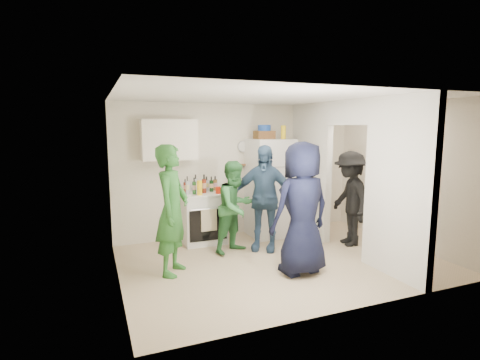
# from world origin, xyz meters

# --- Properties ---
(floor) EXTENTS (4.80, 4.80, 0.00)m
(floor) POSITION_xyz_m (0.00, 0.00, 0.00)
(floor) COLOR tan
(floor) RESTS_ON ground
(wall_back) EXTENTS (4.80, 0.00, 4.80)m
(wall_back) POSITION_xyz_m (0.00, 1.70, 1.25)
(wall_back) COLOR silver
(wall_back) RESTS_ON floor
(wall_front) EXTENTS (4.80, 0.00, 4.80)m
(wall_front) POSITION_xyz_m (0.00, -1.70, 1.25)
(wall_front) COLOR silver
(wall_front) RESTS_ON floor
(wall_left) EXTENTS (0.00, 3.40, 3.40)m
(wall_left) POSITION_xyz_m (-2.40, 0.00, 1.25)
(wall_left) COLOR silver
(wall_left) RESTS_ON floor
(wall_right) EXTENTS (0.00, 3.40, 3.40)m
(wall_right) POSITION_xyz_m (2.40, 0.00, 1.25)
(wall_right) COLOR silver
(wall_right) RESTS_ON floor
(ceiling) EXTENTS (4.80, 4.80, 0.00)m
(ceiling) POSITION_xyz_m (0.00, 0.00, 2.50)
(ceiling) COLOR white
(ceiling) RESTS_ON wall_back
(partition_pier_back) EXTENTS (0.12, 1.20, 2.50)m
(partition_pier_back) POSITION_xyz_m (1.20, 1.10, 1.25)
(partition_pier_back) COLOR silver
(partition_pier_back) RESTS_ON floor
(partition_pier_front) EXTENTS (0.12, 1.20, 2.50)m
(partition_pier_front) POSITION_xyz_m (1.20, -1.10, 1.25)
(partition_pier_front) COLOR silver
(partition_pier_front) RESTS_ON floor
(partition_header) EXTENTS (0.12, 1.00, 0.40)m
(partition_header) POSITION_xyz_m (1.20, 0.00, 2.30)
(partition_header) COLOR silver
(partition_header) RESTS_ON partition_pier_back
(stove) EXTENTS (0.77, 0.64, 0.91)m
(stove) POSITION_xyz_m (-0.85, 1.37, 0.46)
(stove) COLOR white
(stove) RESTS_ON floor
(upper_cabinet) EXTENTS (0.95, 0.34, 0.70)m
(upper_cabinet) POSITION_xyz_m (-1.40, 1.52, 1.85)
(upper_cabinet) COLOR silver
(upper_cabinet) RESTS_ON wall_back
(fridge) EXTENTS (0.76, 0.74, 1.85)m
(fridge) POSITION_xyz_m (0.46, 1.34, 0.92)
(fridge) COLOR silver
(fridge) RESTS_ON floor
(wicker_basket) EXTENTS (0.35, 0.25, 0.15)m
(wicker_basket) POSITION_xyz_m (0.36, 1.39, 1.92)
(wicker_basket) COLOR brown
(wicker_basket) RESTS_ON fridge
(blue_bowl) EXTENTS (0.24, 0.24, 0.11)m
(blue_bowl) POSITION_xyz_m (0.36, 1.39, 2.05)
(blue_bowl) COLOR #163E9D
(blue_bowl) RESTS_ON wicker_basket
(yellow_cup_stack_top) EXTENTS (0.09, 0.09, 0.25)m
(yellow_cup_stack_top) POSITION_xyz_m (0.68, 1.24, 1.97)
(yellow_cup_stack_top) COLOR yellow
(yellow_cup_stack_top) RESTS_ON fridge
(wall_clock) EXTENTS (0.22, 0.02, 0.22)m
(wall_clock) POSITION_xyz_m (0.05, 1.68, 1.70)
(wall_clock) COLOR white
(wall_clock) RESTS_ON wall_back
(spice_shelf) EXTENTS (0.35, 0.08, 0.03)m
(spice_shelf) POSITION_xyz_m (0.00, 1.65, 1.35)
(spice_shelf) COLOR olive
(spice_shelf) RESTS_ON wall_back
(nook_window) EXTENTS (0.03, 0.70, 0.80)m
(nook_window) POSITION_xyz_m (2.38, 0.20, 1.65)
(nook_window) COLOR black
(nook_window) RESTS_ON wall_right
(nook_window_frame) EXTENTS (0.04, 0.76, 0.86)m
(nook_window_frame) POSITION_xyz_m (2.36, 0.20, 1.65)
(nook_window_frame) COLOR white
(nook_window_frame) RESTS_ON wall_right
(nook_valance) EXTENTS (0.04, 0.82, 0.18)m
(nook_valance) POSITION_xyz_m (2.34, 0.20, 2.00)
(nook_valance) COLOR white
(nook_valance) RESTS_ON wall_right
(yellow_cup_stack_stove) EXTENTS (0.09, 0.09, 0.25)m
(yellow_cup_stack_stove) POSITION_xyz_m (-0.97, 1.15, 1.04)
(yellow_cup_stack_stove) COLOR yellow
(yellow_cup_stack_stove) RESTS_ON stove
(red_cup) EXTENTS (0.09, 0.09, 0.12)m
(red_cup) POSITION_xyz_m (-0.63, 1.17, 0.97)
(red_cup) COLOR red
(red_cup) RESTS_ON stove
(person_green_left) EXTENTS (0.72, 0.80, 1.84)m
(person_green_left) POSITION_xyz_m (-1.65, 0.15, 0.92)
(person_green_left) COLOR #30762F
(person_green_left) RESTS_ON floor
(person_green_center) EXTENTS (0.91, 0.83, 1.52)m
(person_green_center) POSITION_xyz_m (-0.50, 0.68, 0.76)
(person_green_center) COLOR #357837
(person_green_center) RESTS_ON floor
(person_denim) EXTENTS (1.10, 0.97, 1.78)m
(person_denim) POSITION_xyz_m (-0.02, 0.61, 0.89)
(person_denim) COLOR #365677
(person_denim) RESTS_ON floor
(person_navy) EXTENTS (0.98, 0.69, 1.88)m
(person_navy) POSITION_xyz_m (0.04, -0.52, 0.94)
(person_navy) COLOR black
(person_navy) RESTS_ON floor
(person_nook) EXTENTS (0.84, 1.18, 1.66)m
(person_nook) POSITION_xyz_m (1.51, 0.30, 0.83)
(person_nook) COLOR black
(person_nook) RESTS_ON floor
(bottle_a) EXTENTS (0.06, 0.06, 0.24)m
(bottle_a) POSITION_xyz_m (-1.14, 1.50, 1.03)
(bottle_a) COLOR maroon
(bottle_a) RESTS_ON stove
(bottle_b) EXTENTS (0.07, 0.07, 0.29)m
(bottle_b) POSITION_xyz_m (-1.03, 1.27, 1.06)
(bottle_b) COLOR #1B531D
(bottle_b) RESTS_ON stove
(bottle_c) EXTENTS (0.07, 0.07, 0.31)m
(bottle_c) POSITION_xyz_m (-0.94, 1.50, 1.07)
(bottle_c) COLOR #ACB5BA
(bottle_c) RESTS_ON stove
(bottle_d) EXTENTS (0.08, 0.08, 0.33)m
(bottle_d) POSITION_xyz_m (-0.84, 1.32, 1.08)
(bottle_d) COLOR maroon
(bottle_d) RESTS_ON stove
(bottle_e) EXTENTS (0.07, 0.07, 0.26)m
(bottle_e) POSITION_xyz_m (-0.73, 1.53, 1.04)
(bottle_e) COLOR #B0B5C3
(bottle_e) RESTS_ON stove
(bottle_f) EXTENTS (0.07, 0.07, 0.27)m
(bottle_f) POSITION_xyz_m (-0.68, 1.39, 1.05)
(bottle_f) COLOR #123417
(bottle_f) RESTS_ON stove
(bottle_g) EXTENTS (0.08, 0.08, 0.26)m
(bottle_g) POSITION_xyz_m (-0.57, 1.51, 1.05)
(bottle_g) COLOR olive
(bottle_g) RESTS_ON stove
(bottle_h) EXTENTS (0.06, 0.06, 0.32)m
(bottle_h) POSITION_xyz_m (-1.16, 1.26, 1.07)
(bottle_h) COLOR #A8AAB5
(bottle_h) RESTS_ON stove
(bottle_i) EXTENTS (0.06, 0.06, 0.27)m
(bottle_i) POSITION_xyz_m (-0.80, 1.48, 1.05)
(bottle_i) COLOR #532C0E
(bottle_i) RESTS_ON stove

